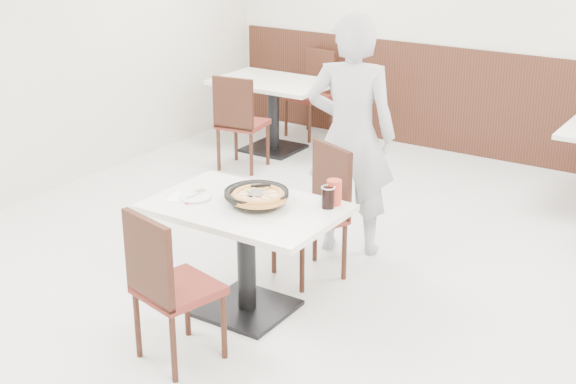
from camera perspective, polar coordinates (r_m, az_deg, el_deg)
The scene contains 19 objects.
floor at distance 5.63m, azimuth 1.28°, elevation -6.86°, with size 7.00×7.00×0.00m, color #ADACA7.
wall_back at distance 8.26m, azimuth 14.54°, elevation 11.74°, with size 6.00×0.04×2.80m, color beige.
wainscot_back at distance 8.41m, azimuth 13.97°, elevation 6.01°, with size 5.90×0.03×1.10m, color black.
main_table at distance 5.19m, azimuth -2.97°, elevation -4.78°, with size 1.20×0.80×0.75m, color silver, non-canonical shape.
chair_near at distance 4.68m, azimuth -7.80°, elevation -6.61°, with size 0.42×0.42×0.95m, color black, non-canonical shape.
chair_far at distance 5.61m, azimuth 1.51°, elevation -1.61°, with size 0.42×0.42×0.95m, color black, non-canonical shape.
trivet at distance 5.03m, azimuth -2.11°, elevation -0.74°, with size 0.12×0.12×0.04m, color black.
pizza_pan at distance 5.04m, azimuth -2.26°, elevation -0.40°, with size 0.36×0.36×0.01m, color black.
pizza at distance 4.99m, azimuth -2.12°, elevation -0.40°, with size 0.35×0.35×0.02m, color #CB8D48.
pizza_server at distance 4.98m, azimuth -2.32°, elevation -0.04°, with size 0.08×0.11×0.00m, color white.
napkin at distance 5.19m, azimuth -7.49°, elevation -0.37°, with size 0.17×0.17×0.00m, color white.
side_plate at distance 5.16m, azimuth -6.64°, elevation -0.38°, with size 0.20×0.20×0.01m, color silver.
fork at distance 5.18m, azimuth -6.62°, elevation -0.21°, with size 0.01×0.16×0.00m, color white.
cola_glass at distance 4.97m, azimuth 2.86°, elevation -0.43°, with size 0.08×0.08×0.13m, color black.
red_cup at distance 5.02m, azimuth 3.30°, elevation -0.01°, with size 0.10×0.10×0.16m, color #B6311F.
diner_person at distance 5.91m, azimuth 4.50°, elevation 4.00°, with size 0.66×0.44×1.82m, color #ACABAF.
bg_table_left at distance 8.45m, azimuth -1.04°, elevation 5.46°, with size 1.20×0.80×0.75m, color silver, non-canonical shape.
bg_chair_left_near at distance 7.87m, azimuth -3.23°, elevation 5.03°, with size 0.42×0.42×0.95m, color black, non-canonical shape.
bg_chair_left_far at distance 8.92m, azimuth 1.51°, elevation 6.95°, with size 0.42×0.42×0.95m, color black, non-canonical shape.
Camera 1 is at (2.61, -4.25, 2.62)m, focal length 50.00 mm.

